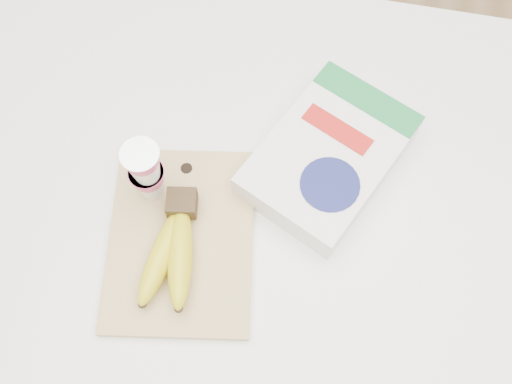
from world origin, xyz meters
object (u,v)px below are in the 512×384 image
(table, at_px, (253,267))
(bananas, at_px, (172,249))
(yogurt_stack, at_px, (146,171))
(cutting_board, at_px, (181,239))
(cereal_box, at_px, (329,156))

(table, height_order, bananas, bananas)
(yogurt_stack, bearing_deg, bananas, -58.44)
(cutting_board, distance_m, yogurt_stack, 0.13)
(cereal_box, bearing_deg, cutting_board, -113.89)
(table, relative_size, bananas, 6.60)
(cereal_box, bearing_deg, yogurt_stack, -132.55)
(cereal_box, bearing_deg, bananas, -110.27)
(cutting_board, xyz_separation_m, cereal_box, (0.21, 0.19, 0.02))
(table, height_order, cereal_box, cereal_box)
(cutting_board, xyz_separation_m, yogurt_stack, (-0.06, 0.07, 0.08))
(bananas, bearing_deg, cutting_board, 83.65)
(table, distance_m, bananas, 0.57)
(table, bearing_deg, cereal_box, 27.36)
(yogurt_stack, bearing_deg, cutting_board, -48.03)
(table, height_order, yogurt_stack, yogurt_stack)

